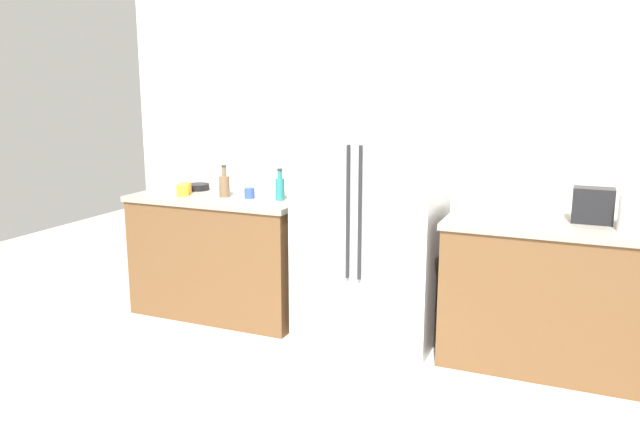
% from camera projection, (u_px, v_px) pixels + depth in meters
% --- Properties ---
extents(kitchen_back_panel, '(4.60, 0.10, 2.75)m').
position_uv_depth(kitchen_back_panel, '(409.00, 136.00, 4.45)').
color(kitchen_back_panel, silver).
rests_on(kitchen_back_panel, ground_plane).
extents(counter_left, '(1.34, 0.68, 0.92)m').
position_uv_depth(counter_left, '(224.00, 254.00, 4.80)').
color(counter_left, brown).
rests_on(counter_left, ground_plane).
extents(counter_right, '(1.55, 0.68, 0.92)m').
position_uv_depth(counter_right, '(572.00, 296.00, 3.84)').
color(counter_right, brown).
rests_on(counter_right, ground_plane).
extents(refrigerator, '(0.93, 0.70, 1.90)m').
position_uv_depth(refrigerator, '(372.00, 204.00, 4.22)').
color(refrigerator, '#B7BABF').
rests_on(refrigerator, ground_plane).
extents(toaster, '(0.23, 0.14, 0.21)m').
position_uv_depth(toaster, '(593.00, 205.00, 3.75)').
color(toaster, black).
rests_on(toaster, counter_right).
extents(bottle_a, '(0.07, 0.07, 0.23)m').
position_uv_depth(bottle_a, '(280.00, 188.00, 4.49)').
color(bottle_a, teal).
rests_on(bottle_a, counter_left).
extents(bottle_b, '(0.08, 0.08, 0.24)m').
position_uv_depth(bottle_b, '(224.00, 185.00, 4.63)').
color(bottle_b, brown).
rests_on(bottle_b, counter_left).
extents(cup_a, '(0.08, 0.08, 0.08)m').
position_uv_depth(cup_a, '(186.00, 188.00, 4.79)').
color(cup_a, orange).
rests_on(cup_a, counter_left).
extents(cup_b, '(0.07, 0.07, 0.08)m').
position_uv_depth(cup_b, '(249.00, 193.00, 4.58)').
color(cup_b, blue).
rests_on(cup_b, counter_left).
extents(cup_c, '(0.09, 0.09, 0.09)m').
position_uv_depth(cup_c, '(183.00, 190.00, 4.67)').
color(cup_c, yellow).
rests_on(cup_c, counter_left).
extents(bowl_a, '(0.19, 0.19, 0.05)m').
position_uv_depth(bowl_a, '(197.00, 187.00, 4.94)').
color(bowl_a, black).
rests_on(bowl_a, counter_left).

